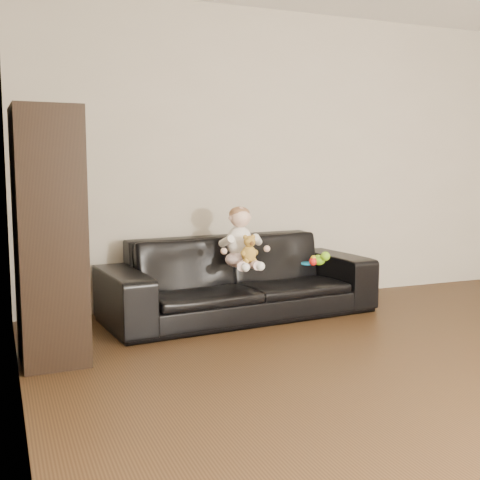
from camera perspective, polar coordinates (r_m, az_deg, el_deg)
name	(u,v)px	position (r m, az deg, el deg)	size (l,w,h in m)	color
wall_back	(295,158)	(5.61, 5.28, 7.75)	(5.00, 5.00, 0.00)	#B7AD99
wall_left	(18,144)	(2.23, -20.27, 8.55)	(5.50, 5.50, 0.00)	#B7AD99
sofa	(239,277)	(4.92, -0.06, -3.56)	(2.20, 0.86, 0.64)	black
cabinet	(49,236)	(3.92, -17.64, 0.36)	(0.40, 0.54, 1.58)	black
shelf_item	(50,179)	(3.90, -17.54, 5.58)	(0.18, 0.25, 0.28)	silver
baby	(241,241)	(4.75, 0.06, -0.09)	(0.36, 0.43, 0.49)	silver
teddy_bear	(249,249)	(4.62, 0.87, -0.90)	(0.12, 0.12, 0.22)	#A77F2F
toy_green	(319,260)	(4.93, 7.46, -1.89)	(0.10, 0.12, 0.09)	#79CB17
toy_rattle	(313,261)	(4.90, 6.97, -2.01)	(0.07, 0.07, 0.07)	red
toy_blue_disc	(308,263)	(4.97, 6.43, -2.22)	(0.11, 0.11, 0.02)	#188AC6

